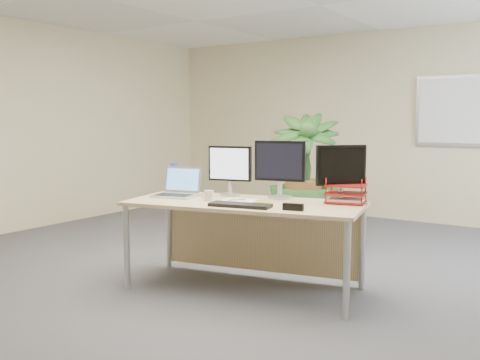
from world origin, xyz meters
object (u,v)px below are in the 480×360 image
Objects in this scene: monitor_left at (230,167)px; laptop at (178,189)px; desk at (249,218)px; floor_plant at (303,182)px; monitor_right at (280,166)px.

monitor_left reaches higher than laptop.
monitor_left is at bearing 157.81° from desk.
monitor_left reaches higher than desk.
floor_plant reaches higher than laptop.
desk is at bearing 13.47° from laptop.
desk is at bearing -81.24° from floor_plant.
desk is 0.51m from monitor_left.
floor_plant is 1.33m from monitor_right.
floor_plant is at bearing 74.90° from laptop.
laptop is at bearing -144.53° from monitor_left.
floor_plant is 2.99× the size of monitor_right.
monitor_right is at bearing 51.33° from desk.
desk is 4.66× the size of monitor_left.
monitor_right is at bearing 13.24° from monitor_left.
laptop is at bearing -105.10° from floor_plant.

